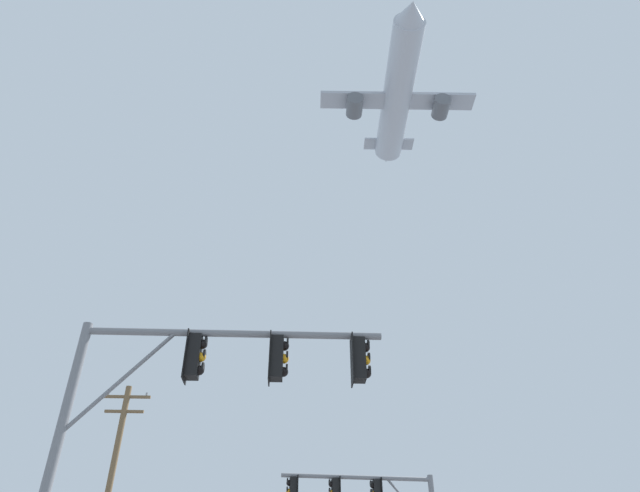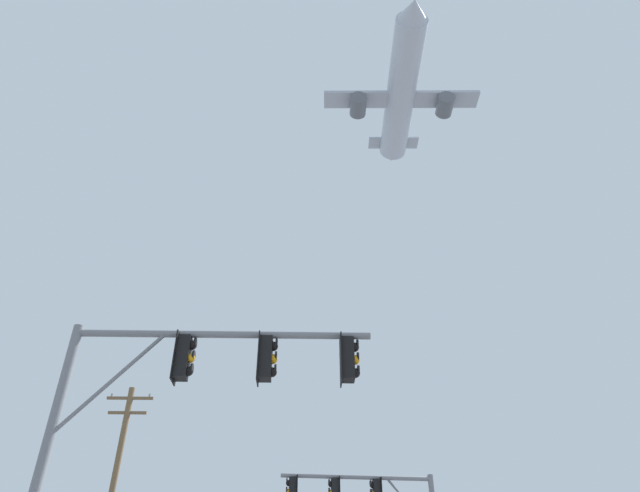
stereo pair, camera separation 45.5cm
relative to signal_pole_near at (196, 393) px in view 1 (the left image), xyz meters
name	(u,v)px [view 1 (the left image)]	position (x,y,z in m)	size (l,w,h in m)	color
signal_pole_near	(196,393)	(0.00, 0.00, 0.00)	(6.21, 0.47, 6.38)	slate
airplane	(398,95)	(11.57, 27.06, 40.77)	(15.74, 20.37, 5.57)	#B7BCC6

